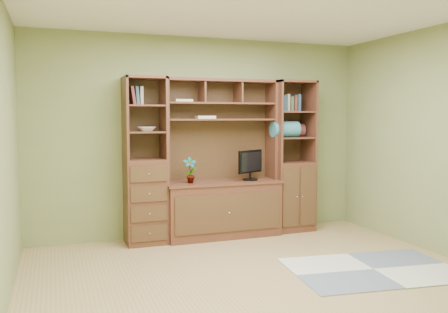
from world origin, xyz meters
name	(u,v)px	position (x,y,z in m)	size (l,w,h in m)	color
room	(266,145)	(0.00, 0.00, 1.30)	(4.60, 4.10, 2.64)	tan
center_hutch	(223,159)	(0.19, 1.73, 1.02)	(1.54, 0.53, 2.05)	#4F2A1B
left_tower	(145,161)	(-0.81, 1.77, 1.02)	(0.50, 0.45, 2.05)	#4F2A1B
right_tower	(292,156)	(1.22, 1.77, 1.02)	(0.55, 0.45, 2.05)	#4F2A1B
rug	(373,269)	(1.19, -0.08, 0.01)	(1.69, 1.13, 0.01)	#979B9C
monitor	(250,160)	(0.57, 1.70, 1.00)	(0.45, 0.20, 0.55)	black
orchid	(190,170)	(-0.26, 1.70, 0.90)	(0.17, 0.12, 0.33)	#963F33
magazines	(205,117)	(-0.01, 1.82, 1.56)	(0.24, 0.17, 0.04)	beige
bowl	(147,129)	(-0.78, 1.77, 1.42)	(0.22, 0.22, 0.05)	silver
blanket_teal	(285,129)	(1.08, 1.73, 1.40)	(0.37, 0.22, 0.22)	teal
blanket_red	(293,130)	(1.27, 1.85, 1.38)	(0.32, 0.18, 0.18)	brown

